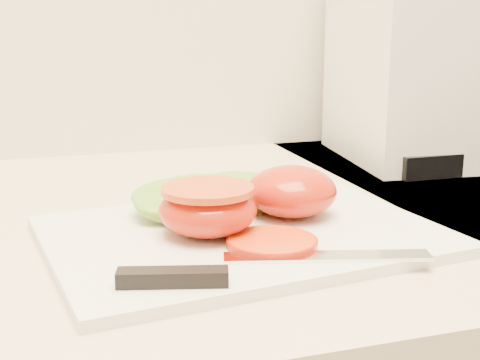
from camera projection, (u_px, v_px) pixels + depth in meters
name	position (u px, v px, depth m)	size (l,w,h in m)	color
cutting_board	(243.00, 235.00, 0.61)	(0.35, 0.25, 0.01)	silver
tomato_half_dome	(291.00, 191.00, 0.65)	(0.09, 0.09, 0.05)	red
tomato_half_cut	(208.00, 208.00, 0.59)	(0.09, 0.09, 0.04)	red
tomato_slice_0	(272.00, 242.00, 0.57)	(0.08, 0.08, 0.01)	#CE450F
lettuce_leaf_0	(200.00, 198.00, 0.67)	(0.15, 0.10, 0.03)	#80BA31
lettuce_leaf_1	(237.00, 193.00, 0.69)	(0.12, 0.09, 0.03)	#80BA31
knife	(237.00, 269.00, 0.51)	(0.26, 0.07, 0.01)	silver
appliance	(421.00, 52.00, 0.93)	(0.20, 0.25, 0.30)	white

